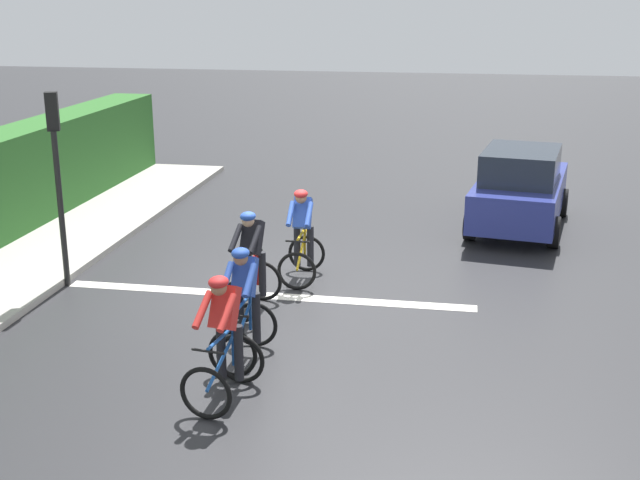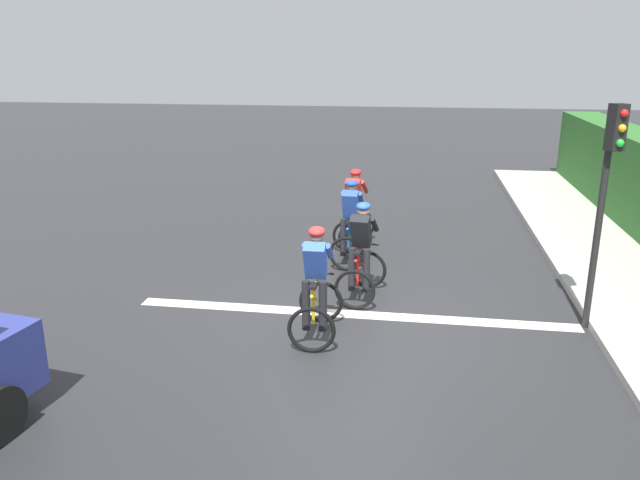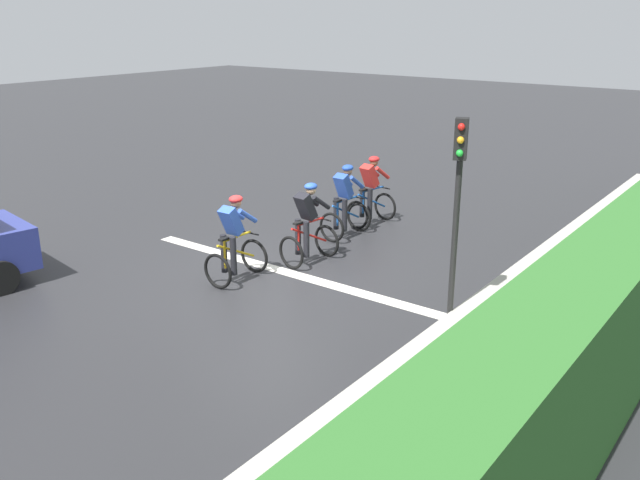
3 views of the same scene
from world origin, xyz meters
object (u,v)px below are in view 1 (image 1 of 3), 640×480
Objects in this scene: cyclist_second at (244,306)px; cyclist_mid at (251,263)px; cyclist_lead at (224,340)px; cyclist_fourth at (302,237)px; traffic_light_near_crossing at (56,159)px; car_navy at (520,189)px.

cyclist_second is 1.00× the size of cyclist_mid.
cyclist_fourth is (-0.08, -4.57, 0.00)m from cyclist_lead.
cyclist_mid is 0.50× the size of traffic_light_near_crossing.
cyclist_second is at bearing -87.50° from cyclist_lead.
cyclist_lead is 4.58m from cyclist_fourth.
cyclist_second is (0.05, -1.15, 0.00)m from cyclist_lead.
car_navy reaches higher than cyclist_lead.
cyclist_second is 8.54m from car_navy.
car_navy is (-4.09, -7.50, 0.08)m from cyclist_second.
cyclist_lead is 1.15m from cyclist_second.
traffic_light_near_crossing is (3.88, -2.48, 1.43)m from cyclist_second.
cyclist_second and cyclist_mid have the same top height.
car_navy is at bearing -147.82° from traffic_light_near_crossing.
cyclist_fourth is at bearing -166.76° from traffic_light_near_crossing.
cyclist_second is 0.38× the size of car_navy.
cyclist_second is 3.43m from cyclist_fourth.
cyclist_mid is at bearing 169.47° from traffic_light_near_crossing.
cyclist_second is 4.82m from traffic_light_near_crossing.
cyclist_fourth is at bearing -91.05° from cyclist_lead.
cyclist_second is 1.00× the size of cyclist_fourth.
cyclist_fourth is 0.50× the size of traffic_light_near_crossing.
cyclist_second is at bearing 87.76° from cyclist_fourth.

